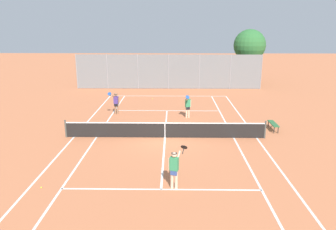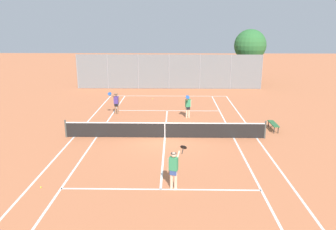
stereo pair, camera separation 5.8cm
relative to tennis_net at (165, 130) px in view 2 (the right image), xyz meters
name	(u,v)px [view 2 (the right image)]	position (x,y,z in m)	size (l,w,h in m)	color
ground_plane	(165,138)	(0.00, 0.00, -0.51)	(120.00, 120.00, 0.00)	#C67047
court_line_markings	(165,138)	(0.00, 0.00, -0.51)	(11.10, 23.90, 0.01)	white
tennis_net	(165,130)	(0.00, 0.00, 0.00)	(12.00, 0.10, 1.07)	#474C47
player_near_side	(174,168)	(0.54, -6.27, 0.42)	(0.82, 0.70, 1.77)	beige
player_far_left	(116,102)	(-3.80, 5.28, 0.42)	(0.80, 0.71, 1.77)	#936B4C
player_far_right	(188,105)	(1.55, 4.40, 0.42)	(0.47, 0.88, 1.77)	beige
loose_tennis_ball_1	(153,99)	(-1.40, 10.56, -0.48)	(0.07, 0.07, 0.07)	#D1DB33
loose_tennis_ball_3	(41,187)	(-4.98, -6.37, -0.48)	(0.07, 0.07, 0.07)	#D1DB33
courtside_bench	(273,124)	(6.91, 1.58, -0.10)	(0.36, 1.50, 0.47)	#2D6638
back_fence	(169,72)	(0.00, 15.60, 1.29)	(19.40, 0.08, 3.60)	gray
tree_behind_left	(249,46)	(8.89, 18.73, 3.74)	(3.53, 3.53, 6.09)	brown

